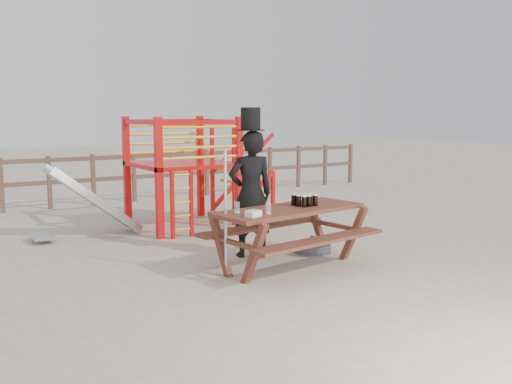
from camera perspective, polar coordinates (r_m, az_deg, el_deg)
The scene contains 10 objects.
ground at distance 7.98m, azimuth 2.48°, elevation -7.90°, with size 60.00×60.00×0.00m, color #C2AF97.
back_fence at distance 14.07m, azimuth -14.02°, elevation 1.88°, with size 15.09×0.09×1.20m.
playground_fort at distance 10.91m, azimuth -7.76°, elevation 2.10°, with size 4.71×1.84×2.10m.
picnic_table at distance 8.03m, azimuth 3.36°, elevation -3.82°, with size 2.39×1.79×0.86m.
man_with_hat at distance 8.59m, azimuth -0.53°, elevation 0.15°, with size 0.78×0.60×2.26m.
metal_pole at distance 7.53m, azimuth -3.06°, elevation -2.17°, with size 0.04×0.04×1.71m, color #B2B2B7.
parasol_base at distance 9.05m, azimuth 5.63°, elevation -5.54°, with size 0.59×0.59×0.25m.
paper_bag at distance 7.30m, azimuth -0.25°, elevation -2.17°, with size 0.18×0.14×0.08m, color white.
stout_pints at distance 8.14m, azimuth 4.91°, elevation -0.80°, with size 0.30×0.29×0.17m.
empty_glasses at distance 7.52m, azimuth -0.35°, elevation -1.64°, with size 0.38×0.36×0.15m.
Camera 1 is at (-4.39, -6.29, 2.19)m, focal length 40.00 mm.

